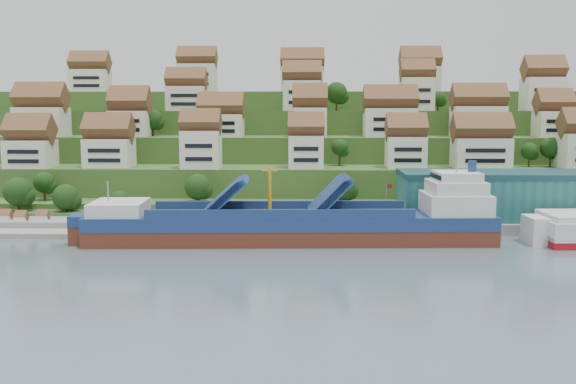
{
  "coord_description": "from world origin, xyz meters",
  "views": [
    {
      "loc": [
        1.93,
        -120.6,
        25.28
      ],
      "look_at": [
        -2.24,
        14.0,
        8.0
      ],
      "focal_mm": 40.0,
      "sensor_mm": 36.0,
      "label": 1
    }
  ],
  "objects": [
    {
      "name": "cargo_ship",
      "position": [
        0.83,
        0.65,
        3.27
      ],
      "size": [
        77.76,
        15.68,
        17.13
      ],
      "rotation": [
        0.0,
        0.0,
        0.05
      ],
      "color": "#59281B",
      "rests_on": "ground"
    },
    {
      "name": "hillside_trees",
      "position": [
        -11.34,
        42.59,
        15.74
      ],
      "size": [
        141.52,
        62.77,
        30.47
      ],
      "color": "#1D4015",
      "rests_on": "ground"
    },
    {
      "name": "ground",
      "position": [
        0.0,
        0.0,
        0.0
      ],
      "size": [
        300.0,
        300.0,
        0.0
      ],
      "primitive_type": "plane",
      "color": "slate",
      "rests_on": "ground"
    },
    {
      "name": "warehouse",
      "position": [
        52.0,
        17.0,
        7.2
      ],
      "size": [
        60.0,
        15.0,
        10.0
      ],
      "primitive_type": "cube",
      "color": "#246461",
      "rests_on": "quay"
    },
    {
      "name": "pebble_beach",
      "position": [
        -58.0,
        12.0,
        0.5
      ],
      "size": [
        45.0,
        20.0,
        1.0
      ],
      "primitive_type": "cube",
      "color": "gray",
      "rests_on": "ground"
    },
    {
      "name": "flagpole",
      "position": [
        18.11,
        10.0,
        6.88
      ],
      "size": [
        1.28,
        0.16,
        8.0
      ],
      "color": "gray",
      "rests_on": "quay"
    },
    {
      "name": "beach_huts",
      "position": [
        -60.0,
        10.75,
        2.1
      ],
      "size": [
        14.4,
        3.7,
        2.2
      ],
      "color": "white",
      "rests_on": "pebble_beach"
    },
    {
      "name": "hillside",
      "position": [
        0.0,
        103.55,
        10.66
      ],
      "size": [
        260.0,
        128.0,
        31.0
      ],
      "color": "#2D4C1E",
      "rests_on": "ground"
    },
    {
      "name": "quay",
      "position": [
        20.0,
        15.0,
        1.1
      ],
      "size": [
        180.0,
        14.0,
        2.2
      ],
      "primitive_type": "cube",
      "color": "gray",
      "rests_on": "ground"
    },
    {
      "name": "hillside_village",
      "position": [
        2.54,
        59.58,
        23.79
      ],
      "size": [
        154.06,
        62.36,
        28.98
      ],
      "color": "silver",
      "rests_on": "ground"
    }
  ]
}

